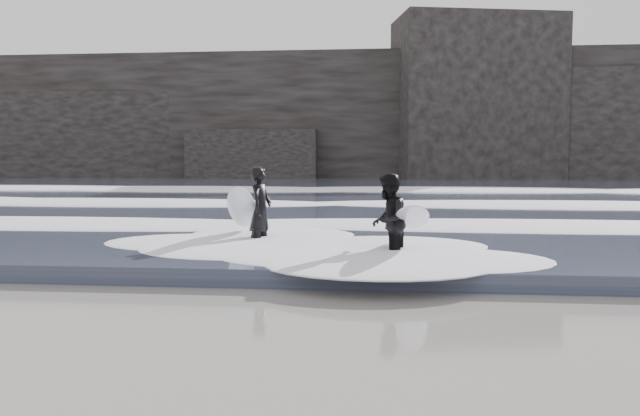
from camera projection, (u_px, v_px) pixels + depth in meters
The scene contains 8 objects.
ground at pixel (188, 352), 6.31m from camera, with size 120.00×120.00×0.00m, color olive.
sea at pixel (348, 189), 35.05m from camera, with size 90.00×52.00×0.30m, color #323A4D.
headland at pixel (359, 120), 51.50m from camera, with size 70.00×9.00×10.00m, color #262321.
foam_near at pixel (302, 221), 15.20m from camera, with size 60.00×3.20×0.20m, color white.
foam_mid at pixel (327, 200), 22.14m from camera, with size 60.00×4.00×0.24m, color white.
foam_far at pixel (343, 187), 31.06m from camera, with size 60.00×4.80×0.30m, color white.
surfer_left at pixel (256, 210), 12.68m from camera, with size 1.10×2.03×1.78m.
surfer_right at pixel (392, 220), 11.02m from camera, with size 1.15×2.21×1.68m.
Camera 1 is at (1.94, -6.00, 1.98)m, focal length 35.00 mm.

